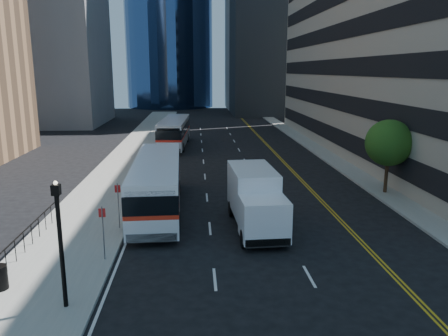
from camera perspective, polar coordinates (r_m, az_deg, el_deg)
name	(u,v)px	position (r m, az deg, el deg)	size (l,w,h in m)	color
ground	(280,241)	(22.78, 7.28, -9.39)	(160.00, 160.00, 0.00)	black
sidewalk_west	(136,152)	(46.90, -11.41, 2.05)	(5.00, 90.00, 0.15)	gray
sidewalk_east	(318,150)	(48.31, 12.18, 2.33)	(2.00, 90.00, 0.15)	gray
midrise_west	(39,10)	(77.02, -22.96, 18.43)	(18.00, 18.00, 35.00)	gray
street_tree	(389,143)	(31.97, 20.73, 3.08)	(3.20, 3.20, 5.10)	#332114
lamp_post	(60,239)	(16.51, -20.60, -8.72)	(0.28, 0.28, 4.56)	black
bus_front	(157,183)	(27.16, -8.69, -1.93)	(3.07, 12.41, 3.18)	white
bus_rear	(174,132)	(49.98, -6.49, 4.75)	(3.29, 12.18, 3.11)	silver
box_truck	(255,199)	(23.80, 4.11, -4.03)	(2.60, 6.78, 3.20)	white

